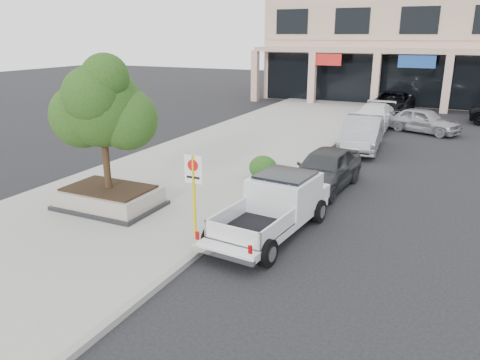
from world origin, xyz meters
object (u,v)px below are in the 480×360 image
object	(u,v)px
planter	(110,197)
curb_car_b	(362,134)
planter_tree	(108,106)
no_parking_sign	(194,184)
pickup_truck	(270,209)
lot_car_a	(424,121)
curb_car_d	(392,103)
curb_car_a	(325,169)
curb_car_c	(373,117)

from	to	relation	value
planter	curb_car_b	bearing A→B (deg)	65.02
planter_tree	no_parking_sign	xyz separation A→B (m)	(3.48, -0.84, -1.78)
pickup_truck	lot_car_a	size ratio (longest dim) A/B	1.23
no_parking_sign	pickup_truck	size ratio (longest dim) A/B	0.45
curb_car_d	curb_car_a	bearing A→B (deg)	-88.21
no_parking_sign	curb_car_a	size ratio (longest dim) A/B	0.52
planter_tree	curb_car_a	distance (m)	7.99
pickup_truck	curb_car_d	distance (m)	23.40
planter_tree	curb_car_d	bearing A→B (deg)	77.62
planter_tree	planter	bearing A→B (deg)	-131.03
curb_car_b	curb_car_c	world-z (taller)	curb_car_b
curb_car_b	curb_car_d	world-z (taller)	curb_car_b
no_parking_sign	lot_car_a	xyz separation A→B (m)	(4.39, 18.50, -0.92)
pickup_truck	curb_car_a	size ratio (longest dim) A/B	1.16
planter_tree	pickup_truck	size ratio (longest dim) A/B	0.78
planter_tree	curb_car_c	world-z (taller)	planter_tree
lot_car_a	planter	bearing A→B (deg)	177.37
pickup_truck	curb_car_b	bearing A→B (deg)	94.49
curb_car_d	lot_car_a	bearing A→B (deg)	-65.38
planter_tree	curb_car_a	bearing A→B (deg)	43.13
planter_tree	curb_car_a	world-z (taller)	planter_tree
pickup_truck	lot_car_a	world-z (taller)	pickup_truck
planter_tree	curb_car_c	bearing A→B (deg)	74.00
no_parking_sign	pickup_truck	world-z (taller)	no_parking_sign
pickup_truck	curb_car_b	xyz separation A→B (m)	(0.23, 11.58, 0.01)
curb_car_a	lot_car_a	xyz separation A→B (m)	(2.38, 12.51, -0.04)
planter	curb_car_a	bearing A→B (deg)	43.29
no_parking_sign	curb_car_d	distance (m)	24.64
planter_tree	curb_car_c	distance (m)	18.42
planter_tree	curb_car_a	xyz separation A→B (m)	(5.50, 5.15, -2.66)
curb_car_a	curb_car_d	xyz separation A→B (m)	(-0.29, 18.58, 0.05)
curb_car_a	curb_car_b	size ratio (longest dim) A/B	0.90
no_parking_sign	curb_car_d	size ratio (longest dim) A/B	0.40
lot_car_a	curb_car_d	bearing A→B (deg)	45.28
planter_tree	curb_car_b	world-z (taller)	planter_tree
pickup_truck	curb_car_c	world-z (taller)	pickup_truck
lot_car_a	pickup_truck	bearing A→B (deg)	-167.01
curb_car_c	no_parking_sign	bearing A→B (deg)	-93.07
planter_tree	curb_car_a	size ratio (longest dim) A/B	0.90
no_parking_sign	curb_car_c	world-z (taller)	no_parking_sign
planter	curb_car_a	size ratio (longest dim) A/B	0.72
curb_car_a	curb_car_d	distance (m)	18.58
planter	lot_car_a	distance (m)	19.53
pickup_truck	curb_car_b	world-z (taller)	curb_car_b
planter	curb_car_c	world-z (taller)	curb_car_c
no_parking_sign	curb_car_a	bearing A→B (deg)	71.41
curb_car_d	no_parking_sign	bearing A→B (deg)	-93.12
curb_car_b	curb_car_c	distance (m)	5.62
lot_car_a	curb_car_c	bearing A→B (deg)	114.40
pickup_truck	curb_car_d	world-z (taller)	pickup_truck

